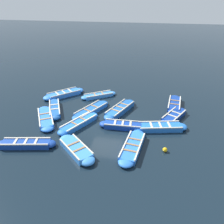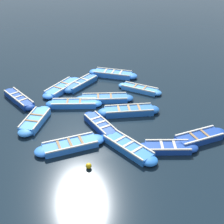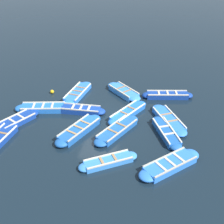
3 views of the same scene
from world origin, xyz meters
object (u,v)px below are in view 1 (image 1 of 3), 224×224
boat_stern_in (79,123)px  buoy_orange_near (165,150)px  boat_near_quay (174,104)px  boat_centre (46,118)px  boat_mid_row (120,109)px  boat_outer_right (55,109)px  boat_outer_left (160,127)px  boat_far_corner (76,149)px  boat_alongside (123,125)px  boat_end_of_row (91,110)px  boat_bow_out (26,144)px  boat_drifting (99,95)px  boat_tucked (132,147)px  boat_broadside (64,94)px  boat_inner_gap (174,116)px

boat_stern_in → buoy_orange_near: boat_stern_in is taller
boat_near_quay → boat_centre: boat_near_quay is taller
boat_mid_row → boat_outer_right: size_ratio=1.11×
boat_outer_left → boat_far_corner: bearing=123.8°
boat_centre → boat_alongside: 5.94m
boat_far_corner → boat_near_quay: 9.65m
boat_stern_in → boat_end_of_row: 2.16m
boat_outer_left → boat_bow_out: 9.04m
boat_bow_out → boat_drifting: bearing=-19.4°
boat_centre → boat_outer_right: (1.51, -0.09, 0.02)m
boat_tucked → buoy_orange_near: size_ratio=13.60×
boat_drifting → boat_broadside: (-0.32, 3.27, 0.04)m
boat_far_corner → boat_tucked: (0.83, -3.36, -0.02)m
boat_broadside → buoy_orange_near: 11.28m
boat_mid_row → boat_alongside: (-2.35, -0.53, -0.01)m
boat_broadside → boat_centre: 4.45m
boat_outer_left → boat_near_quay: 4.07m
boat_centre → buoy_orange_near: (-2.28, -8.84, -0.02)m
boat_near_quay → boat_centre: (-4.06, 9.83, -0.02)m
boat_centre → boat_bow_out: bearing=-176.2°
boat_end_of_row → buoy_orange_near: bearing=-125.5°
boat_centre → boat_near_quay: bearing=-67.6°
boat_stern_in → boat_bow_out: (-2.96, 2.52, 0.01)m
boat_end_of_row → boat_centre: size_ratio=1.02×
boat_end_of_row → boat_mid_row: 2.36m
boat_near_quay → boat_mid_row: size_ratio=0.91×
boat_broadside → boat_outer_right: size_ratio=0.98×
boat_stern_in → boat_centre: size_ratio=0.94×
boat_stern_in → boat_alongside: 3.21m
boat_stern_in → boat_drifting: boat_stern_in is taller
boat_bow_out → boat_alongside: (3.21, -5.72, -0.00)m
boat_alongside → boat_outer_left: bearing=-84.7°
boat_outer_right → boat_stern_in: bearing=-124.5°
boat_broadside → buoy_orange_near: size_ratio=12.11×
boat_mid_row → boat_centre: size_ratio=1.03×
boat_tucked → boat_mid_row: bearing=17.2°
boat_drifting → boat_far_corner: size_ratio=1.02×
boat_stern_in → boat_outer_right: boat_outer_right is taller
boat_outer_right → buoy_orange_near: (-3.79, -8.74, -0.04)m
boat_outer_right → buoy_orange_near: size_ratio=12.36×
boat_tucked → boat_drifting: bearing=28.0°
boat_far_corner → boat_alongside: 3.99m
boat_near_quay → boat_tucked: bearing=155.2°
boat_drifting → boat_broadside: boat_broadside is taller
boat_drifting → boat_alongside: size_ratio=0.94×
boat_tucked → boat_inner_gap: (4.39, -2.80, -0.00)m
boat_near_quay → boat_bow_out: size_ratio=0.95×
boat_centre → buoy_orange_near: bearing=-104.4°
boat_far_corner → boat_near_quay: bearing=-41.1°
boat_tucked → boat_inner_gap: boat_tucked is taller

